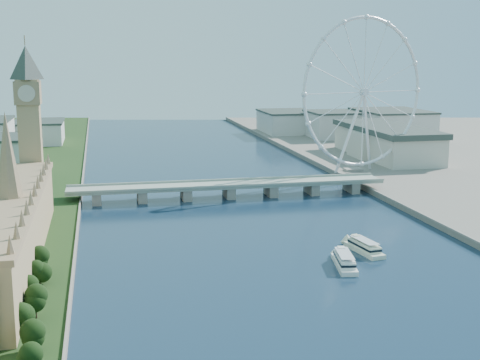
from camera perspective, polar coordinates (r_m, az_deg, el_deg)
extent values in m
cube|color=tan|center=(328.60, -18.85, -4.19)|extent=(24.00, 200.00, 28.00)
cone|color=#937A59|center=(321.54, -19.24, 2.02)|extent=(12.00, 12.00, 40.00)
cube|color=tan|center=(429.22, -17.42, 2.85)|extent=(13.00, 13.00, 80.00)
cube|color=#937A59|center=(426.25, -17.66, 7.11)|extent=(15.00, 15.00, 14.00)
pyramid|color=#2D3833|center=(425.61, -17.88, 10.87)|extent=(20.02, 20.02, 20.00)
cube|color=gray|center=(462.85, -0.96, -0.43)|extent=(220.00, 22.00, 2.00)
cube|color=gray|center=(455.62, -12.14, -1.47)|extent=(6.00, 20.00, 7.50)
cube|color=gray|center=(456.39, -8.37, -1.32)|extent=(6.00, 20.00, 7.50)
cube|color=gray|center=(459.13, -4.63, -1.17)|extent=(6.00, 20.00, 7.50)
cube|color=gray|center=(463.80, -0.95, -1.01)|extent=(6.00, 20.00, 7.50)
cube|color=gray|center=(470.34, 2.64, -0.85)|extent=(6.00, 20.00, 7.50)
cube|color=gray|center=(478.67, 6.11, -0.70)|extent=(6.00, 20.00, 7.50)
cube|color=gray|center=(488.71, 9.46, -0.55)|extent=(6.00, 20.00, 7.50)
torus|color=silver|center=(542.50, 10.52, 7.38)|extent=(113.60, 39.12, 118.60)
cylinder|color=silver|center=(542.50, 10.52, 7.38)|extent=(7.25, 6.61, 6.00)
cube|color=gray|center=(557.87, 9.62, 0.88)|extent=(14.00, 10.00, 2.00)
cube|color=beige|center=(586.10, -19.06, 2.10)|extent=(40.00, 60.00, 26.00)
cube|color=beige|center=(753.05, -16.77, 3.89)|extent=(50.00, 70.00, 22.00)
cube|color=beige|center=(777.40, 8.17, 4.67)|extent=(60.00, 60.00, 28.00)
cube|color=beige|center=(781.78, 12.83, 4.61)|extent=(70.00, 90.00, 30.00)
cube|color=beige|center=(821.95, 4.10, 4.94)|extent=(60.00, 80.00, 24.00)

